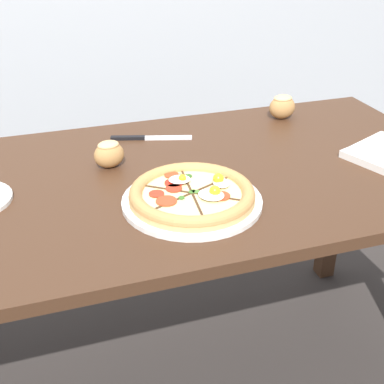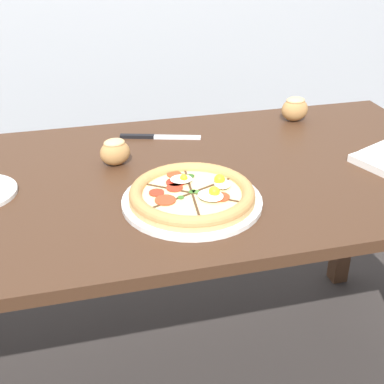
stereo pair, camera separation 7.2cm
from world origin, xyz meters
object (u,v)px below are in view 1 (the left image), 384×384
pizza (192,196)px  bread_piece_mid (282,106)px  dining_table (167,207)px  bread_piece_near (109,154)px  knife_main (150,138)px

pizza → bread_piece_mid: size_ratio=3.73×
dining_table → bread_piece_near: 0.20m
bread_piece_mid → dining_table: bearing=-148.8°
pizza → bread_piece_near: bread_piece_near is taller
bread_piece_near → bread_piece_mid: 0.61m
dining_table → knife_main: size_ratio=6.91×
dining_table → bread_piece_near: bearing=141.5°
knife_main → bread_piece_near: bearing=-118.5°
bread_piece_mid → pizza: bearing=-135.7°
bread_piece_near → bread_piece_mid: (0.59, 0.18, 0.00)m
bread_piece_near → knife_main: 0.21m
dining_table → knife_main: bearing=84.8°
pizza → knife_main: (0.00, 0.40, -0.02)m
dining_table → pizza: 0.19m
dining_table → bread_piece_mid: (0.46, 0.28, 0.13)m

